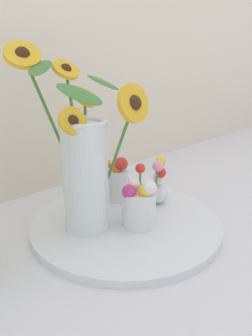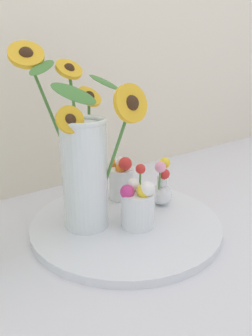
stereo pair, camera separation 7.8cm
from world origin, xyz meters
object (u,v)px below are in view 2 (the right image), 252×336
(vase_bulb_right, at_px, (162,187))
(vase_small_back, at_px, (121,180))
(vase_small_center, at_px, (139,204))
(mason_jar_sunflowers, at_px, (84,162))
(serving_tray, at_px, (126,223))

(vase_bulb_right, xyz_separation_m, vase_small_back, (-0.06, 0.10, 0.00))
(vase_small_center, xyz_separation_m, vase_small_back, (0.06, 0.15, 0.00))
(mason_jar_sunflowers, bearing_deg, serving_tray, -25.31)
(mason_jar_sunflowers, distance_m, vase_bulb_right, 0.25)
(mason_jar_sunflowers, height_order, vase_small_back, mason_jar_sunflowers)
(serving_tray, xyz_separation_m, mason_jar_sunflowers, (-0.09, 0.04, 0.17))
(mason_jar_sunflowers, distance_m, vase_small_back, 0.20)
(vase_small_center, height_order, vase_bulb_right, vase_small_center)
(vase_small_back, bearing_deg, mason_jar_sunflowers, -156.19)
(vase_bulb_right, bearing_deg, serving_tray, -175.87)
(serving_tray, relative_size, vase_small_back, 3.61)
(serving_tray, height_order, vase_small_center, vase_small_center)
(mason_jar_sunflowers, bearing_deg, vase_small_center, -40.42)
(vase_bulb_right, bearing_deg, vase_small_back, 120.98)
(vase_small_back, bearing_deg, serving_tray, -121.32)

